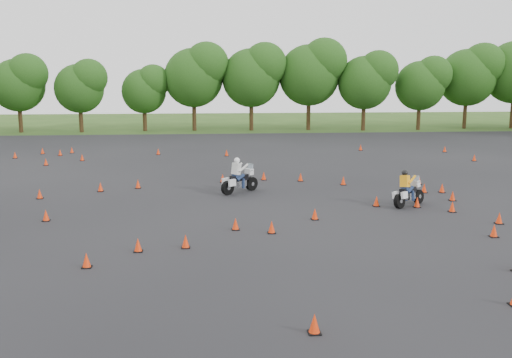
{
  "coord_description": "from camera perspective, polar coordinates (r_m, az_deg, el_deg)",
  "views": [
    {
      "loc": [
        -2.28,
        -21.6,
        5.86
      ],
      "look_at": [
        0.0,
        4.0,
        1.2
      ],
      "focal_mm": 40.0,
      "sensor_mm": 36.0,
      "label": 1
    }
  ],
  "objects": [
    {
      "name": "rider_white",
      "position": [
        28.88,
        -1.64,
        0.41
      ],
      "size": [
        2.28,
        2.04,
        1.82
      ],
      "primitive_type": null,
      "rotation": [
        0.0,
        0.0,
        0.68
      ],
      "color": "silver",
      "rests_on": "ground"
    },
    {
      "name": "asphalt_pad",
      "position": [
        28.31,
        -0.36,
        -1.66
      ],
      "size": [
        62.0,
        62.0,
        0.0
      ],
      "primitive_type": "plane",
      "color": "black",
      "rests_on": "ground"
    },
    {
      "name": "traffic_cones",
      "position": [
        28.29,
        -1.3,
        -1.21
      ],
      "size": [
        35.65,
        32.75,
        0.45
      ],
      "color": "#EF330A",
      "rests_on": "asphalt_pad"
    },
    {
      "name": "treeline",
      "position": [
        56.95,
        2.31,
        9.05
      ],
      "size": [
        86.95,
        32.64,
        10.91
      ],
      "color": "#204814",
      "rests_on": "ground"
    },
    {
      "name": "ground",
      "position": [
        22.5,
        0.91,
        -4.82
      ],
      "size": [
        140.0,
        140.0,
        0.0
      ],
      "primitive_type": "plane",
      "color": "#2D5119",
      "rests_on": "ground"
    },
    {
      "name": "rider_yellow",
      "position": [
        26.8,
        15.19,
        -0.88
      ],
      "size": [
        2.13,
        1.84,
        1.67
      ],
      "primitive_type": null,
      "rotation": [
        0.0,
        0.0,
        0.65
      ],
      "color": "orange",
      "rests_on": "ground"
    }
  ]
}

